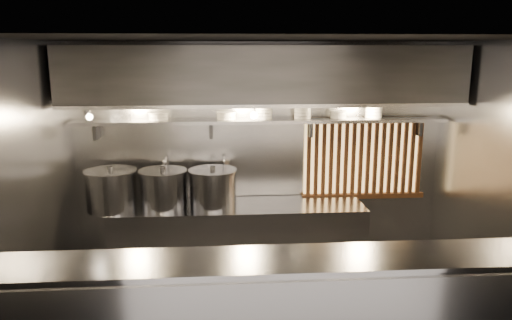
{
  "coord_description": "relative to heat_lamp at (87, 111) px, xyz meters",
  "views": [
    {
      "loc": [
        -0.5,
        -4.53,
        2.71
      ],
      "look_at": [
        -0.12,
        0.55,
        1.58
      ],
      "focal_mm": 35.0,
      "sensor_mm": 36.0,
      "label": 1
    }
  ],
  "objects": [
    {
      "name": "bowl_stack_0",
      "position": [
        0.69,
        0.47,
        -0.12
      ],
      "size": [
        0.24,
        0.24,
        0.09
      ],
      "color": "white",
      "rests_on": "bowl_shelf"
    },
    {
      "name": "faucet_left",
      "position": [
        0.75,
        0.52,
        -0.76
      ],
      "size": [
        0.04,
        0.3,
        0.5
      ],
      "color": "silver",
      "rests_on": "wall_back"
    },
    {
      "name": "heat_lamp",
      "position": [
        0.0,
        0.0,
        0.0
      ],
      "size": [
        0.25,
        0.35,
        0.2
      ],
      "color": "#98989D",
      "rests_on": "exhaust_hood"
    },
    {
      "name": "bowl_stack_1",
      "position": [
        1.48,
        0.47,
        -0.12
      ],
      "size": [
        0.24,
        0.24,
        0.09
      ],
      "color": "white",
      "rests_on": "bowl_shelf"
    },
    {
      "name": "stock_pot_left",
      "position": [
        0.15,
        0.23,
        -0.93
      ],
      "size": [
        0.65,
        0.65,
        0.51
      ],
      "rotation": [
        0.0,
        0.0,
        0.09
      ],
      "color": "#98989D",
      "rests_on": "cooking_bench"
    },
    {
      "name": "cooking_bench",
      "position": [
        1.6,
        0.28,
        -1.62
      ],
      "size": [
        3.0,
        0.7,
        0.9
      ],
      "primitive_type": "cube",
      "color": "#98989D",
      "rests_on": "floor"
    },
    {
      "name": "bowl_stack_2",
      "position": [
        1.92,
        0.47,
        -0.08
      ],
      "size": [
        0.22,
        0.22,
        0.17
      ],
      "color": "white",
      "rests_on": "bowl_shelf"
    },
    {
      "name": "faucet_right",
      "position": [
        1.45,
        0.52,
        -0.76
      ],
      "size": [
        0.04,
        0.3,
        0.5
      ],
      "color": "silver",
      "rests_on": "wall_back"
    },
    {
      "name": "wood_screen",
      "position": [
        3.2,
        0.6,
        -0.69
      ],
      "size": [
        1.56,
        0.09,
        1.04
      ],
      "color": "#FEC972",
      "rests_on": "wall_back"
    },
    {
      "name": "stock_pot_right",
      "position": [
        1.31,
        0.28,
        -0.94
      ],
      "size": [
        0.58,
        0.58,
        0.48
      ],
      "rotation": [
        0.0,
        0.0,
        -0.01
      ],
      "color": "#98989D",
      "rests_on": "cooking_bench"
    },
    {
      "name": "wall_right",
      "position": [
        4.15,
        -0.85,
        -0.67
      ],
      "size": [
        0.0,
        3.0,
        3.0
      ],
      "primitive_type": "plane",
      "rotation": [
        1.57,
        0.0,
        -1.57
      ],
      "color": "gray",
      "rests_on": "floor"
    },
    {
      "name": "wall_back",
      "position": [
        1.9,
        0.65,
        -0.67
      ],
      "size": [
        4.5,
        0.0,
        4.5
      ],
      "primitive_type": "plane",
      "rotation": [
        1.57,
        0.0,
        0.0
      ],
      "color": "gray",
      "rests_on": "floor"
    },
    {
      "name": "stock_pot_mid",
      "position": [
        0.74,
        0.27,
        -0.94
      ],
      "size": [
        0.63,
        0.63,
        0.49
      ],
      "rotation": [
        0.0,
        0.0,
        0.12
      ],
      "color": "#98989D",
      "rests_on": "cooking_bench"
    },
    {
      "name": "exhaust_hood",
      "position": [
        1.9,
        0.25,
        0.36
      ],
      "size": [
        4.4,
        0.81,
        0.65
      ],
      "color": "#2D2D30",
      "rests_on": "ceiling"
    },
    {
      "name": "bowl_stack_3",
      "position": [
        2.39,
        0.47,
        -0.08
      ],
      "size": [
        0.21,
        0.21,
        0.17
      ],
      "color": "white",
      "rests_on": "bowl_shelf"
    },
    {
      "name": "pendant_bulb",
      "position": [
        1.8,
        0.35,
        -0.11
      ],
      "size": [
        0.09,
        0.09,
        0.19
      ],
      "color": "#2D2D30",
      "rests_on": "exhaust_hood"
    },
    {
      "name": "bowl_stack_5",
      "position": [
        3.25,
        0.47,
        -0.08
      ],
      "size": [
        0.21,
        0.21,
        0.17
      ],
      "color": "white",
      "rests_on": "bowl_shelf"
    },
    {
      "name": "wall_left",
      "position": [
        -0.35,
        -0.85,
        -0.67
      ],
      "size": [
        0.0,
        3.0,
        3.0
      ],
      "primitive_type": "plane",
      "rotation": [
        1.57,
        0.0,
        1.57
      ],
      "color": "gray",
      "rests_on": "floor"
    },
    {
      "name": "bowl_stack_4",
      "position": [
        2.82,
        0.47,
        -0.12
      ],
      "size": [
        0.21,
        0.21,
        0.09
      ],
      "color": "white",
      "rests_on": "bowl_shelf"
    },
    {
      "name": "ceiling",
      "position": [
        1.9,
        -0.85,
        0.73
      ],
      "size": [
        4.5,
        4.5,
        0.0
      ],
      "primitive_type": "plane",
      "rotation": [
        3.14,
        0.0,
        0.0
      ],
      "color": "black",
      "rests_on": "wall_back"
    },
    {
      "name": "bowl_shelf",
      "position": [
        1.9,
        0.47,
        -0.19
      ],
      "size": [
        4.4,
        0.34,
        0.04
      ],
      "primitive_type": "cube",
      "color": "#98989D",
      "rests_on": "wall_back"
    }
  ]
}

